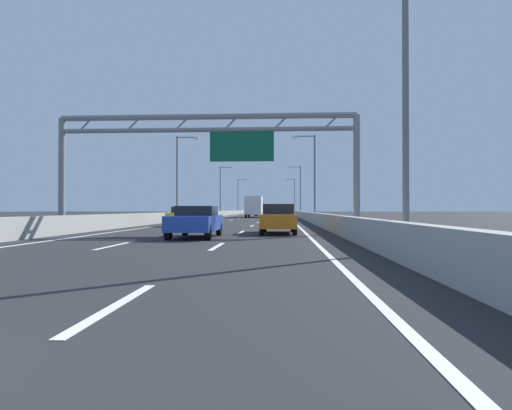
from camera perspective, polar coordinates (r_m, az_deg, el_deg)
The scene contains 54 objects.
ground_plane at distance 102.14m, azimuth 1.04°, elevation -1.26°, with size 260.00×260.00×0.00m, color #262628.
lane_dash_left_1 at distance 15.70m, azimuth -18.30°, elevation -5.11°, with size 0.16×3.00×0.01m, color white.
lane_dash_left_2 at distance 24.28m, azimuth -10.46°, elevation -3.51°, with size 0.16×3.00×0.01m, color white.
lane_dash_left_3 at distance 33.09m, azimuth -6.76°, elevation -2.72°, with size 0.16×3.00×0.01m, color white.
lane_dash_left_4 at distance 41.97m, azimuth -4.62°, elevation -2.26°, with size 0.16×3.00×0.01m, color white.
lane_dash_left_5 at distance 50.90m, azimuth -3.24°, elevation -1.96°, with size 0.16×3.00×0.01m, color white.
lane_dash_left_6 at distance 59.85m, azimuth -2.26°, elevation -1.75°, with size 0.16×3.00×0.01m, color white.
lane_dash_left_7 at distance 68.81m, azimuth -1.54°, elevation -1.59°, with size 0.16×3.00×0.01m, color white.
lane_dash_left_8 at distance 77.78m, azimuth -0.99°, elevation -1.47°, with size 0.16×3.00×0.01m, color white.
lane_dash_left_9 at distance 86.76m, azimuth -0.55°, elevation -1.38°, with size 0.16×3.00×0.01m, color white.
lane_dash_left_10 at distance 95.74m, azimuth -0.19°, elevation -1.30°, with size 0.16×3.00×0.01m, color white.
lane_dash_left_11 at distance 104.73m, azimuth 0.10°, elevation -1.24°, with size 0.16×3.00×0.01m, color white.
lane_dash_left_12 at distance 113.71m, azimuth 0.35°, elevation -1.18°, with size 0.16×3.00×0.01m, color white.
lane_dash_left_13 at distance 122.70m, azimuth 0.57°, elevation -1.13°, with size 0.16×3.00×0.01m, color white.
lane_dash_left_14 at distance 131.69m, azimuth 0.75°, elevation -1.09°, with size 0.16×3.00×0.01m, color white.
lane_dash_left_15 at distance 140.68m, azimuth 0.91°, elevation -1.06°, with size 0.16×3.00×0.01m, color white.
lane_dash_left_16 at distance 149.68m, azimuth 1.05°, elevation -1.03°, with size 0.16×3.00×0.01m, color white.
lane_dash_left_17 at distance 158.67m, azimuth 1.17°, elevation -1.00°, with size 0.16×3.00×0.01m, color white.
lane_dash_right_0 at distance 6.09m, azimuth -17.90°, elevation -12.44°, with size 0.16×3.00×0.01m, color white.
lane_dash_right_1 at distance 14.77m, azimuth -5.14°, elevation -5.43°, with size 0.16×3.00×0.01m, color white.
lane_dash_right_2 at distance 23.69m, azimuth -1.96°, elevation -3.59°, with size 0.16×3.00×0.01m, color white.
lane_dash_right_3 at distance 32.66m, azimuth -0.52°, elevation -2.76°, with size 0.16×3.00×0.01m, color white.
lane_dash_right_4 at distance 41.63m, azimuth 0.29°, elevation -2.28°, with size 0.16×3.00×0.01m, color white.
lane_dash_right_5 at distance 50.62m, azimuth 0.82°, elevation -1.97°, with size 0.16×3.00×0.01m, color white.
lane_dash_right_6 at distance 59.61m, azimuth 1.19°, elevation -1.76°, with size 0.16×3.00×0.01m, color white.
lane_dash_right_7 at distance 68.61m, azimuth 1.46°, elevation -1.60°, with size 0.16×3.00×0.01m, color white.
lane_dash_right_8 at distance 77.60m, azimuth 1.66°, elevation -1.48°, with size 0.16×3.00×0.01m, color white.
lane_dash_right_9 at distance 86.60m, azimuth 1.83°, elevation -1.38°, with size 0.16×3.00×0.01m, color white.
lane_dash_right_10 at distance 95.59m, azimuth 1.96°, elevation -1.30°, with size 0.16×3.00×0.01m, color white.
lane_dash_right_11 at distance 104.59m, azimuth 2.07°, elevation -1.24°, with size 0.16×3.00×0.01m, color white.
lane_dash_right_12 at distance 113.59m, azimuth 2.17°, elevation -1.18°, with size 0.16×3.00×0.01m, color white.
lane_dash_right_13 at distance 122.59m, azimuth 2.25°, elevation -1.14°, with size 0.16×3.00×0.01m, color white.
lane_dash_right_14 at distance 131.58m, azimuth 2.32°, elevation -1.09°, with size 0.16×3.00×0.01m, color white.
lane_dash_right_15 at distance 140.58m, azimuth 2.38°, elevation -1.06°, with size 0.16×3.00×0.01m, color white.
lane_dash_right_16 at distance 149.58m, azimuth 2.43°, elevation -1.03°, with size 0.16×3.00×0.01m, color white.
lane_dash_right_17 at distance 158.58m, azimuth 2.47°, elevation -1.00°, with size 0.16×3.00×0.01m, color white.
edge_line_left at distance 90.54m, azimuth -2.58°, elevation -1.34°, with size 0.16×176.00×0.01m, color white.
edge_line_right at distance 90.08m, azimuth 4.08°, elevation -1.35°, with size 0.16×176.00×0.01m, color white.
barrier_left at distance 112.59m, azimuth -2.28°, elevation -0.95°, with size 0.45×220.00×0.95m.
barrier_right at distance 112.10m, azimuth 4.76°, elevation -0.95°, with size 0.45×220.00×0.95m.
sign_gantry at distance 23.52m, azimuth -5.90°, elevation 8.20°, with size 16.20×0.36×6.36m.
streetlamp_right_near at distance 14.33m, azimuth 18.06°, elevation 16.25°, with size 2.58×0.28×9.50m.
streetlamp_left_mid at distance 49.80m, azimuth -10.04°, elevation 4.22°, with size 2.58×0.28×9.50m.
streetlamp_right_mid at distance 48.60m, azimuth 7.41°, elevation 4.34°, with size 2.58×0.28×9.50m.
streetlamp_left_far at distance 84.21m, azimuth -4.55°, elevation 2.27°, with size 2.58×0.28×9.50m.
streetlamp_right_far at distance 83.51m, azimuth 5.67°, elevation 2.29°, with size 2.58×0.28×9.50m.
streetlamp_left_distant at distance 118.99m, azimuth -2.26°, elevation 1.44°, with size 2.58×0.28×9.50m.
streetlamp_right_distant at distance 118.50m, azimuth 4.95°, elevation 1.45°, with size 2.58×0.28×9.50m.
red_car at distance 139.89m, azimuth 0.21°, elevation -0.75°, with size 1.75×4.68×1.51m.
orange_car at distance 22.80m, azimuth 2.96°, elevation -1.75°, with size 1.80×4.54×1.53m.
yellow_car at distance 33.47m, azimuth -9.47°, elevation -1.41°, with size 1.73×4.14×1.45m.
blue_car at distance 19.58m, azimuth -7.88°, elevation -2.10°, with size 1.87×4.27×1.41m.
white_car at distance 81.82m, azimuth 0.56°, elevation -0.90°, with size 1.80×4.48×1.45m.
box_truck at distance 66.48m, azimuth -0.23°, elevation -0.17°, with size 2.43×8.37×3.17m.
Camera 1 is at (3.95, -2.06, 1.26)m, focal length 30.55 mm.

